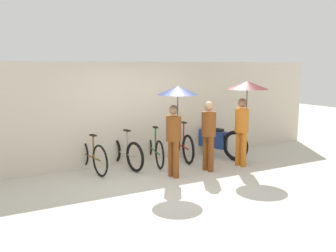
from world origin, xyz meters
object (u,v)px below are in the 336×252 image
object	(u,v)px
parked_bicycle_3	(181,145)
pedestrian_trailing	(245,101)
parked_bicycle_0	(90,155)
pedestrian_leading	(176,109)
pedestrian_center	(209,131)
parked_bicycle_1	(123,152)
parked_bicycle_2	(153,149)
motorcycle	(213,140)

from	to	relation	value
parked_bicycle_3	pedestrian_trailing	size ratio (longest dim) A/B	0.83
parked_bicycle_0	pedestrian_leading	xyz separation A→B (m)	(1.44, -1.34, 1.09)
parked_bicycle_0	pedestrian_trailing	bearing A→B (deg)	-119.70
pedestrian_center	parked_bicycle_3	bearing A→B (deg)	-96.49
parked_bicycle_0	pedestrian_leading	distance (m)	2.25
pedestrian_center	pedestrian_trailing	bearing A→B (deg)	166.75
parked_bicycle_0	parked_bicycle_1	xyz separation A→B (m)	(0.78, -0.02, -0.01)
parked_bicycle_2	parked_bicycle_3	xyz separation A→B (m)	(0.78, -0.01, 0.02)
parked_bicycle_2	motorcycle	size ratio (longest dim) A/B	0.80
pedestrian_leading	pedestrian_trailing	bearing A→B (deg)	174.44
parked_bicycle_2	pedestrian_leading	world-z (taller)	pedestrian_leading
pedestrian_leading	parked_bicycle_2	bearing A→B (deg)	-101.56
parked_bicycle_0	parked_bicycle_3	world-z (taller)	parked_bicycle_0
pedestrian_leading	motorcycle	world-z (taller)	pedestrian_leading
parked_bicycle_1	pedestrian_center	distance (m)	2.05
parked_bicycle_0	pedestrian_leading	size ratio (longest dim) A/B	0.84
parked_bicycle_2	pedestrian_leading	size ratio (longest dim) A/B	0.88
parked_bicycle_3	pedestrian_leading	bearing A→B (deg)	155.45
pedestrian_trailing	motorcycle	xyz separation A→B (m)	(-0.01, 1.22, -1.13)
parked_bicycle_2	motorcycle	bearing A→B (deg)	-81.78
pedestrian_leading	pedestrian_trailing	world-z (taller)	pedestrian_trailing
pedestrian_trailing	motorcycle	bearing A→B (deg)	-94.65
parked_bicycle_1	pedestrian_leading	distance (m)	1.84
pedestrian_leading	pedestrian_center	bearing A→B (deg)	-178.26
parked_bicycle_3	pedestrian_trailing	bearing A→B (deg)	-134.55
parked_bicycle_2	parked_bicycle_3	bearing A→B (deg)	-78.96
parked_bicycle_2	motorcycle	world-z (taller)	parked_bicycle_2
pedestrian_leading	motorcycle	xyz separation A→B (m)	(1.83, 1.23, -1.04)
parked_bicycle_3	pedestrian_center	xyz separation A→B (m)	(-0.00, -1.20, 0.54)
parked_bicycle_3	pedestrian_leading	size ratio (longest dim) A/B	0.85
parked_bicycle_3	parked_bicycle_0	bearing A→B (deg)	99.58
parked_bicycle_2	motorcycle	xyz separation A→B (m)	(1.70, -0.10, 0.07)
parked_bicycle_1	parked_bicycle_2	size ratio (longest dim) A/B	0.96
parked_bicycle_3	pedestrian_leading	distance (m)	1.94
parked_bicycle_0	parked_bicycle_1	world-z (taller)	parked_bicycle_0
parked_bicycle_0	parked_bicycle_2	world-z (taller)	parked_bicycle_0
parked_bicycle_0	motorcycle	xyz separation A→B (m)	(3.27, -0.12, 0.06)
parked_bicycle_0	parked_bicycle_1	distance (m)	0.78
parked_bicycle_1	parked_bicycle_2	distance (m)	0.79
parked_bicycle_2	pedestrian_center	distance (m)	1.54
pedestrian_center	pedestrian_leading	bearing A→B (deg)	1.22
parked_bicycle_1	motorcycle	world-z (taller)	parked_bicycle_1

